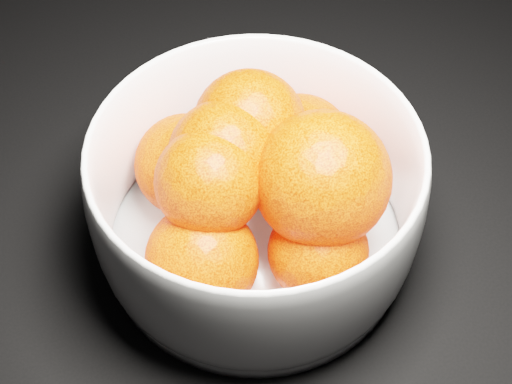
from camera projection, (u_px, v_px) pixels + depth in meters
name	position (u px, v px, depth m)	size (l,w,h in m)	color
bowl	(256.00, 197.00, 0.51)	(0.24, 0.24, 0.11)	white
orange_pile	(257.00, 178.00, 0.50)	(0.18, 0.18, 0.13)	#FF390B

